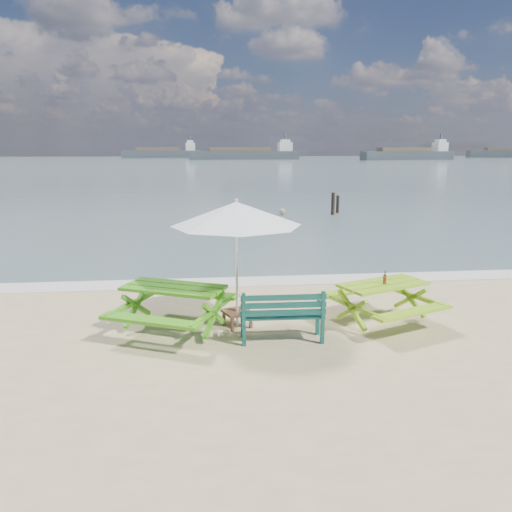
{
  "coord_description": "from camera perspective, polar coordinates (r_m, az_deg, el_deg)",
  "views": [
    {
      "loc": [
        -1.62,
        -7.26,
        3.27
      ],
      "look_at": [
        -0.53,
        3.0,
        1.0
      ],
      "focal_mm": 35.0,
      "sensor_mm": 36.0,
      "label": 1
    }
  ],
  "objects": [
    {
      "name": "sea",
      "position": [
        92.33,
        -5.14,
        10.34
      ],
      "size": [
        300.0,
        300.0,
        0.0
      ],
      "primitive_type": "plane",
      "color": "slate",
      "rests_on": "ground"
    },
    {
      "name": "patio_umbrella",
      "position": [
        8.85,
        -2.25,
        4.85
      ],
      "size": [
        3.03,
        3.03,
        2.32
      ],
      "color": "silver",
      "rests_on": "ground"
    },
    {
      "name": "cargo_ships",
      "position": [
        141.76,
        16.17,
        11.09
      ],
      "size": [
        143.94,
        35.13,
        4.4
      ],
      "color": "#3A3F44",
      "rests_on": "ground"
    },
    {
      "name": "picnic_table_left",
      "position": [
        9.1,
        -9.32,
        -6.09
      ],
      "size": [
        2.44,
        2.53,
        0.85
      ],
      "color": "#419416",
      "rests_on": "ground"
    },
    {
      "name": "swimmer",
      "position": [
        24.52,
        2.94,
        3.49
      ],
      "size": [
        0.69,
        0.53,
        1.68
      ],
      "color": "tan",
      "rests_on": "ground"
    },
    {
      "name": "park_bench",
      "position": [
        8.65,
        2.96,
        -7.88
      ],
      "size": [
        1.44,
        0.53,
        0.88
      ],
      "color": "#10443D",
      "rests_on": "ground"
    },
    {
      "name": "beer_bottle",
      "position": [
        9.5,
        14.49,
        -2.61
      ],
      "size": [
        0.06,
        0.06,
        0.25
      ],
      "color": "#975616",
      "rests_on": "picnic_table_right"
    },
    {
      "name": "mooring_pilings",
      "position": [
        24.97,
        9.0,
        5.67
      ],
      "size": [
        0.57,
        0.77,
        1.29
      ],
      "color": "black",
      "rests_on": "ground"
    },
    {
      "name": "picnic_table_right",
      "position": [
        9.69,
        14.22,
        -5.33
      ],
      "size": [
        2.22,
        2.33,
        0.79
      ],
      "color": "#82B51B",
      "rests_on": "ground"
    },
    {
      "name": "foam_strip",
      "position": [
        12.4,
        1.65,
        -2.85
      ],
      "size": [
        22.0,
        0.9,
        0.01
      ],
      "primitive_type": "cube",
      "color": "silver",
      "rests_on": "ground"
    },
    {
      "name": "side_table",
      "position": [
        9.31,
        -2.15,
        -7.12
      ],
      "size": [
        0.61,
        0.61,
        0.3
      ],
      "color": "brown",
      "rests_on": "ground"
    }
  ]
}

